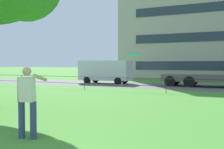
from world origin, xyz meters
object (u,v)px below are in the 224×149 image
flatbed_truck_center (222,72)px  panel_van_far_right (105,71)px  frisbee (134,55)px  person_thrower (27,100)px

flatbed_truck_center → panel_van_far_right: bearing=-179.6°
frisbee → panel_van_far_right: 19.54m
frisbee → flatbed_truck_center: bearing=85.2°
person_thrower → panel_van_far_right: size_ratio=0.35×
person_thrower → flatbed_truck_center: size_ratio=0.24×
person_thrower → flatbed_truck_center: (4.10, 17.81, 0.25)m
person_thrower → frisbee: 2.90m
person_thrower → panel_van_far_right: (-6.42, 17.74, 0.30)m
person_thrower → panel_van_far_right: 18.87m
person_thrower → flatbed_truck_center: 18.28m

